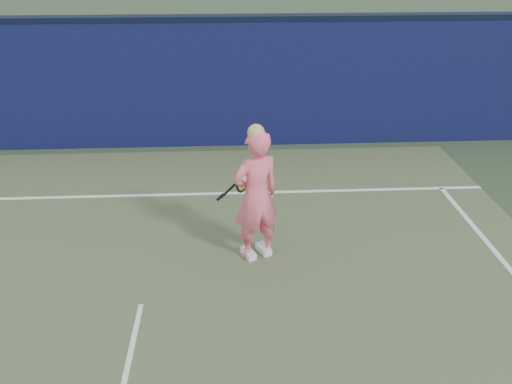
{
  "coord_description": "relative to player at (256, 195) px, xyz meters",
  "views": [
    {
      "loc": [
        1.09,
        -4.34,
        4.08
      ],
      "look_at": [
        1.45,
        2.05,
        0.97
      ],
      "focal_mm": 38.0,
      "sensor_mm": 36.0,
      "label": 1
    }
  ],
  "objects": [
    {
      "name": "ground",
      "position": [
        -1.45,
        -2.05,
        -0.92
      ],
      "size": [
        80.0,
        80.0,
        0.0
      ],
      "primitive_type": "plane",
      "color": "#2B3B24",
      "rests_on": "ground"
    },
    {
      "name": "backstop_wall",
      "position": [
        -1.45,
        4.45,
        0.33
      ],
      "size": [
        24.0,
        0.4,
        2.5
      ],
      "primitive_type": "cube",
      "color": "black",
      "rests_on": "ground"
    },
    {
      "name": "wall_cap",
      "position": [
        -1.45,
        4.45,
        1.63
      ],
      "size": [
        24.0,
        0.42,
        0.1
      ],
      "primitive_type": "cube",
      "color": "black",
      "rests_on": "backstop_wall"
    },
    {
      "name": "player",
      "position": [
        0.0,
        0.0,
        0.0
      ],
      "size": [
        0.79,
        0.67,
        1.9
      ],
      "rotation": [
        0.0,
        0.0,
        3.57
      ],
      "color": "#FF637D",
      "rests_on": "ground"
    },
    {
      "name": "racket",
      "position": [
        -0.2,
        0.46,
        -0.01
      ],
      "size": [
        0.46,
        0.5,
        0.34
      ],
      "rotation": [
        0.0,
        0.0,
        0.73
      ],
      "color": "black",
      "rests_on": "ground"
    }
  ]
}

